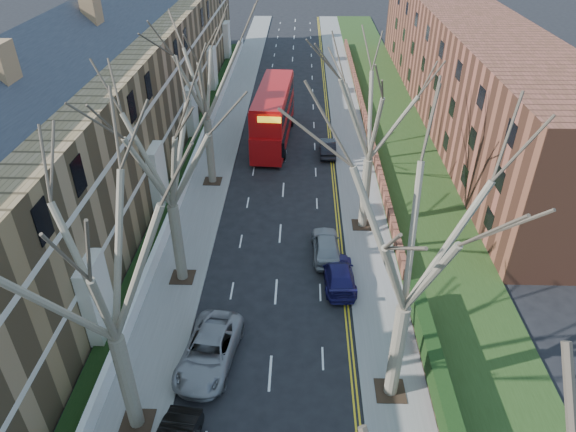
{
  "coord_description": "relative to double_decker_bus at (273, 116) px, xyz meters",
  "views": [
    {
      "loc": [
        1.34,
        -7.88,
        20.07
      ],
      "look_at": [
        0.62,
        18.1,
        3.3
      ],
      "focal_mm": 32.0,
      "sensor_mm": 36.0,
      "label": 1
    }
  ],
  "objects": [
    {
      "name": "pavement_left",
      "position": [
        -4.8,
        2.87,
        -2.38
      ],
      "size": [
        3.0,
        102.0,
        0.12
      ],
      "primitive_type": "cube",
      "color": "slate",
      "rests_on": "ground"
    },
    {
      "name": "pavement_right",
      "position": [
        7.2,
        2.87,
        -2.38
      ],
      "size": [
        3.0,
        102.0,
        0.12
      ],
      "primitive_type": "cube",
      "color": "slate",
      "rests_on": "ground"
    },
    {
      "name": "terrace_left",
      "position": [
        -12.44,
        -5.13,
        3.09
      ],
      "size": [
        9.7,
        78.0,
        13.6
      ],
      "color": "olive",
      "rests_on": "ground"
    },
    {
      "name": "flats_right",
      "position": [
        18.66,
        6.87,
        2.55
      ],
      "size": [
        13.97,
        54.0,
        10.0
      ],
      "color": "brown",
      "rests_on": "ground"
    },
    {
      "name": "front_wall_left",
      "position": [
        -6.45,
        -5.13,
        -1.82
      ],
      "size": [
        0.3,
        78.0,
        1.0
      ],
      "color": "white",
      "rests_on": "ground"
    },
    {
      "name": "grass_verge_right",
      "position": [
        11.7,
        2.87,
        -2.29
      ],
      "size": [
        6.0,
        102.0,
        0.06
      ],
      "color": "#223914",
      "rests_on": "ground"
    },
    {
      "name": "tree_left_mid",
      "position": [
        -4.5,
        -30.13,
        7.12
      ],
      "size": [
        10.5,
        10.5,
        14.71
      ],
      "color": "#6B5D4C",
      "rests_on": "ground"
    },
    {
      "name": "tree_left_far",
      "position": [
        -4.5,
        -20.13,
        6.8
      ],
      "size": [
        10.15,
        10.15,
        14.22
      ],
      "color": "#6B5D4C",
      "rests_on": "ground"
    },
    {
      "name": "tree_left_dist",
      "position": [
        -4.5,
        -8.13,
        7.12
      ],
      "size": [
        10.5,
        10.5,
        14.71
      ],
      "color": "#6B5D4C",
      "rests_on": "ground"
    },
    {
      "name": "tree_right_mid",
      "position": [
        6.9,
        -28.13,
        7.12
      ],
      "size": [
        10.5,
        10.5,
        14.71
      ],
      "color": "#6B5D4C",
      "rests_on": "ground"
    },
    {
      "name": "tree_right_far",
      "position": [
        6.9,
        -14.13,
        6.81
      ],
      "size": [
        10.15,
        10.15,
        14.22
      ],
      "color": "#6B5D4C",
      "rests_on": "ground"
    },
    {
      "name": "double_decker_bus",
      "position": [
        0.0,
        0.0,
        0.0
      ],
      "size": [
        3.55,
        12.03,
        4.94
      ],
      "rotation": [
        0.0,
        0.0,
        3.08
      ],
      "color": "#A10B0D",
      "rests_on": "ground"
    },
    {
      "name": "car_left_far",
      "position": [
        -1.84,
        -26.49,
        -1.69
      ],
      "size": [
        3.18,
        5.66,
        1.49
      ],
      "primitive_type": "imported",
      "rotation": [
        0.0,
        0.0,
        -0.14
      ],
      "color": "gray",
      "rests_on": "ground"
    },
    {
      "name": "car_right_near",
      "position": [
        4.9,
        -20.22,
        -1.78
      ],
      "size": [
        2.08,
        4.61,
        1.31
      ],
      "primitive_type": "imported",
      "rotation": [
        0.0,
        0.0,
        3.2
      ],
      "color": "#1B1751",
      "rests_on": "ground"
    },
    {
      "name": "car_right_mid",
      "position": [
        4.25,
        -17.48,
        -1.7
      ],
      "size": [
        1.89,
        4.4,
        1.48
      ],
      "primitive_type": "imported",
      "rotation": [
        0.0,
        0.0,
        3.18
      ],
      "color": "gray",
      "rests_on": "ground"
    },
    {
      "name": "car_right_far",
      "position": [
        4.9,
        -2.69,
        -1.8
      ],
      "size": [
        1.36,
        3.89,
        1.28
      ],
      "primitive_type": "imported",
      "rotation": [
        0.0,
        0.0,
        3.14
      ],
      "color": "black",
      "rests_on": "ground"
    }
  ]
}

